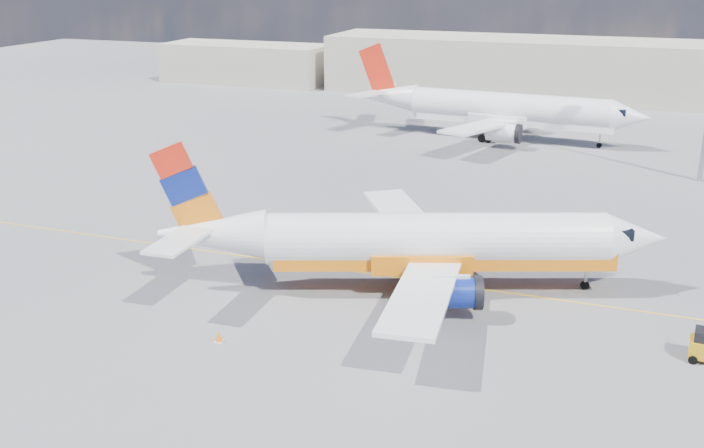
% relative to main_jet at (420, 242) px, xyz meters
% --- Properties ---
extents(ground, '(240.00, 240.00, 0.00)m').
position_rel_main_jet_xyz_m(ground, '(-2.95, -1.65, -3.04)').
color(ground, '#57575C').
rests_on(ground, ground).
extents(taxi_line, '(70.00, 0.15, 0.01)m').
position_rel_main_jet_xyz_m(taxi_line, '(-2.95, 1.35, -3.04)').
color(taxi_line, yellow).
rests_on(taxi_line, ground).
extents(terminal_main, '(70.00, 14.00, 8.00)m').
position_rel_main_jet_xyz_m(terminal_main, '(2.05, 73.35, 0.96)').
color(terminal_main, beige).
rests_on(terminal_main, ground).
extents(terminal_annex, '(26.00, 10.00, 6.00)m').
position_rel_main_jet_xyz_m(terminal_annex, '(-47.95, 70.35, -0.04)').
color(terminal_annex, beige).
rests_on(terminal_annex, ground).
extents(main_jet, '(29.94, 22.67, 9.13)m').
position_rel_main_jet_xyz_m(main_jet, '(0.00, 0.00, 0.00)').
color(main_jet, white).
rests_on(main_jet, ground).
extents(second_jet, '(32.19, 25.41, 9.75)m').
position_rel_main_jet_xyz_m(second_jet, '(-2.83, 42.82, 0.21)').
color(second_jet, white).
rests_on(second_jet, ground).
extents(traffic_cone, '(0.41, 0.41, 0.57)m').
position_rel_main_jet_xyz_m(traffic_cone, '(-7.87, -10.06, -2.76)').
color(traffic_cone, white).
rests_on(traffic_cone, ground).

